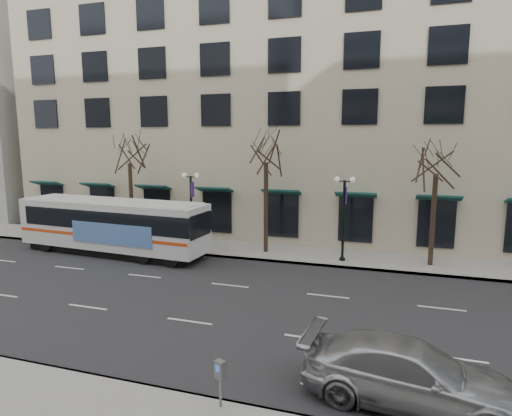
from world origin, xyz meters
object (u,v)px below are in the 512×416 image
at_px(tree_far_right, 437,157).
at_px(pay_station, 220,373).
at_px(silver_car, 410,374).
at_px(lamp_post_left, 191,207).
at_px(city_bus, 113,225).
at_px(lamp_post_right, 344,215).
at_px(tree_far_left, 129,149).
at_px(tree_far_mid, 266,147).

height_order(tree_far_right, pay_station, tree_far_right).
bearing_deg(silver_car, tree_far_right, -1.32).
height_order(lamp_post_left, city_bus, lamp_post_left).
height_order(tree_far_right, lamp_post_right, tree_far_right).
bearing_deg(tree_far_right, silver_car, -96.59).
bearing_deg(silver_car, pay_station, 117.18).
xyz_separation_m(lamp_post_left, pay_station, (8.44, -15.55, -1.83)).
bearing_deg(city_bus, tree_far_left, 105.44).
bearing_deg(tree_far_mid, lamp_post_right, -6.83).
height_order(tree_far_right, lamp_post_left, tree_far_right).
height_order(silver_car, pay_station, silver_car).
xyz_separation_m(tree_far_mid, tree_far_right, (10.00, -0.00, -0.48)).
bearing_deg(tree_far_mid, lamp_post_left, -173.15).
distance_m(lamp_post_left, city_bus, 5.12).
distance_m(city_bus, silver_car, 21.00).
distance_m(tree_far_mid, city_bus, 11.05).
bearing_deg(tree_far_left, lamp_post_right, -2.29).
height_order(tree_far_left, lamp_post_left, tree_far_left).
relative_size(city_bus, silver_car, 2.19).
xyz_separation_m(tree_far_left, tree_far_right, (20.00, 0.00, -0.28)).
relative_size(lamp_post_right, pay_station, 3.93).
relative_size(lamp_post_right, silver_car, 0.86).
xyz_separation_m(tree_far_mid, lamp_post_right, (5.01, -0.60, -3.96)).
height_order(lamp_post_right, silver_car, lamp_post_right).
relative_size(tree_far_right, city_bus, 0.61).
distance_m(tree_far_mid, lamp_post_right, 6.41).
distance_m(lamp_post_right, city_bus, 14.64).
height_order(tree_far_mid, lamp_post_left, tree_far_mid).
distance_m(city_bus, pay_station, 18.40).
bearing_deg(silver_car, tree_far_left, 57.60).
bearing_deg(pay_station, lamp_post_right, 108.47).
bearing_deg(lamp_post_right, silver_car, -76.12).
bearing_deg(lamp_post_left, lamp_post_right, 0.00).
distance_m(lamp_post_left, pay_station, 17.79).
distance_m(tree_far_right, lamp_post_right, 6.11).
relative_size(tree_far_right, pay_station, 6.08).
bearing_deg(lamp_post_left, tree_far_right, 2.29).
relative_size(tree_far_right, silver_car, 1.33).
distance_m(lamp_post_left, silver_car, 19.16).
relative_size(tree_far_right, lamp_post_right, 1.55).
relative_size(tree_far_left, pay_station, 6.29).
bearing_deg(lamp_post_right, tree_far_mid, 173.17).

